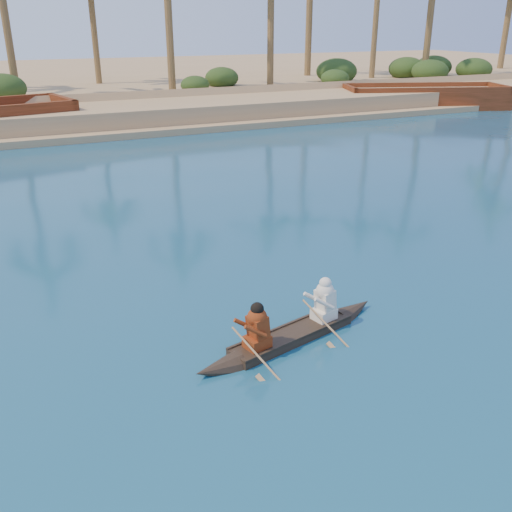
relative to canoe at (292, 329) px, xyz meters
name	(u,v)px	position (x,y,z in m)	size (l,w,h in m)	color
canoe	(292,329)	(0.00, 0.00, 0.00)	(4.51, 1.64, 1.24)	#31231B
barge_right	(425,99)	(24.07, 24.51, 0.42)	(11.96, 7.37, 1.89)	maroon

